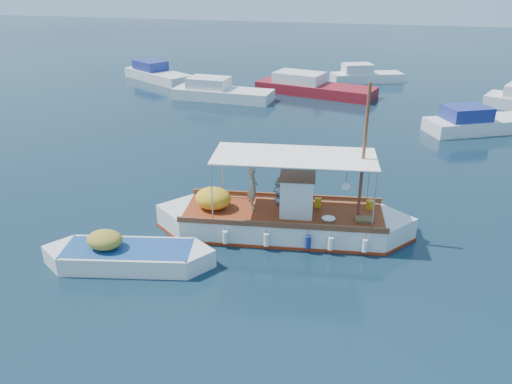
# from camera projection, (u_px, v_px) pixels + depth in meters

# --- Properties ---
(ground) EXTENTS (160.00, 160.00, 0.00)m
(ground) POSITION_uv_depth(u_px,v_px,m) (292.00, 242.00, 18.05)
(ground) COLOR black
(ground) RESTS_ON ground
(fishing_caique) EXTENTS (9.59, 3.45, 5.90)m
(fishing_caique) POSITION_uv_depth(u_px,v_px,m) (281.00, 220.00, 18.49)
(fishing_caique) COLOR white
(fishing_caique) RESTS_ON ground
(dinghy) EXTENTS (5.72, 2.45, 1.42)m
(dinghy) POSITION_uv_depth(u_px,v_px,m) (127.00, 257.00, 16.55)
(dinghy) COLOR white
(dinghy) RESTS_ON ground
(bg_boat_nw) EXTENTS (7.61, 2.85, 1.80)m
(bg_boat_nw) POSITION_uv_depth(u_px,v_px,m) (220.00, 93.00, 37.54)
(bg_boat_nw) COLOR silver
(bg_boat_nw) RESTS_ON ground
(bg_boat_n) EXTENTS (9.72, 5.03, 1.80)m
(bg_boat_n) POSITION_uv_depth(u_px,v_px,m) (312.00, 88.00, 39.15)
(bg_boat_n) COLOR maroon
(bg_boat_n) RESTS_ON ground
(bg_boat_ne) EXTENTS (6.68, 4.82, 1.80)m
(bg_boat_ne) POSITION_uv_depth(u_px,v_px,m) (476.00, 124.00, 30.09)
(bg_boat_ne) COLOR silver
(bg_boat_ne) RESTS_ON ground
(bg_boat_far_w) EXTENTS (7.45, 5.81, 1.80)m
(bg_boat_far_w) POSITION_uv_depth(u_px,v_px,m) (156.00, 74.00, 44.07)
(bg_boat_far_w) COLOR silver
(bg_boat_far_w) RESTS_ON ground
(bg_boat_far_n) EXTENTS (6.36, 4.14, 1.80)m
(bg_boat_far_n) POSITION_uv_depth(u_px,v_px,m) (365.00, 77.00, 43.21)
(bg_boat_far_n) COLOR silver
(bg_boat_far_n) RESTS_ON ground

